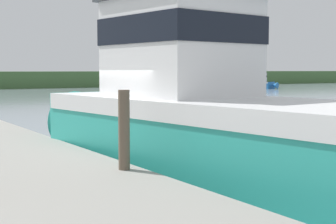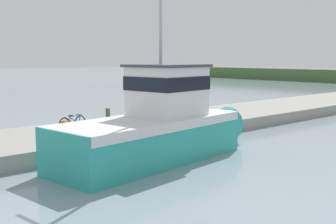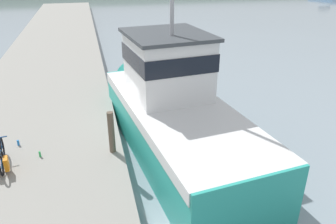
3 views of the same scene
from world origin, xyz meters
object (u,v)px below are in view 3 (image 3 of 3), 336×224
(mooring_post, at_px, (111,132))
(water_bottle_by_bike, at_px, (40,154))
(fishing_boat_main, at_px, (173,108))
(bicycle_touring, at_px, (1,158))
(water_bottle_on_curb, at_px, (18,143))

(mooring_post, bearing_deg, water_bottle_by_bike, 174.06)
(fishing_boat_main, relative_size, mooring_post, 7.64)
(fishing_boat_main, xyz_separation_m, water_bottle_by_bike, (-4.63, -0.87, -0.73))
(mooring_post, bearing_deg, bicycle_touring, -177.43)
(fishing_boat_main, xyz_separation_m, water_bottle_on_curb, (-5.43, 0.07, -0.73))
(fishing_boat_main, distance_m, water_bottle_on_curb, 5.47)
(mooring_post, height_order, water_bottle_on_curb, mooring_post)
(fishing_boat_main, bearing_deg, mooring_post, -161.67)
(mooring_post, height_order, water_bottle_by_bike, mooring_post)
(fishing_boat_main, relative_size, water_bottle_on_curb, 56.44)
(bicycle_touring, bearing_deg, water_bottle_on_curb, 71.43)
(fishing_boat_main, distance_m, mooring_post, 2.59)
(mooring_post, distance_m, water_bottle_by_bike, 2.39)
(mooring_post, bearing_deg, fishing_boat_main, 25.34)
(fishing_boat_main, distance_m, water_bottle_by_bike, 4.77)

